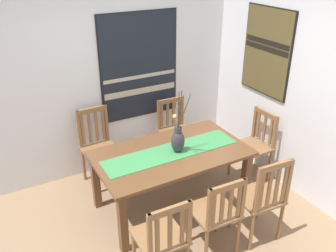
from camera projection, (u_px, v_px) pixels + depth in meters
ground_plane at (174, 251)px, 3.63m from camera, size 6.40×6.40×0.03m
wall_back at (100, 71)px, 4.48m from camera, size 6.40×0.12×2.70m
wall_side at (326, 92)px, 3.83m from camera, size 0.12×6.40×2.70m
dining_table at (171, 160)px, 3.99m from camera, size 1.68×0.96×0.72m
table_runner at (171, 152)px, 3.94m from camera, size 1.54×0.36×0.01m
centerpiece_vase at (178, 139)px, 3.88m from camera, size 0.22×0.25×0.77m
chair_0 at (255, 145)px, 4.58m from camera, size 0.43×0.43×0.91m
chair_1 at (175, 130)px, 4.94m from camera, size 0.43×0.43×0.90m
chair_2 at (98, 146)px, 4.51m from camera, size 0.44×0.44×0.97m
chair_3 at (162, 239)px, 3.10m from camera, size 0.43×0.43×0.92m
chair_4 at (262, 197)px, 3.57m from camera, size 0.45×0.45×0.98m
chair_5 at (217, 213)px, 3.40m from camera, size 0.44×0.44×0.90m
painting_on_back_wall at (139, 66)px, 4.65m from camera, size 1.08×0.05×1.38m
painting_on_side_wall at (267, 52)px, 4.38m from camera, size 0.05×0.78×1.06m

